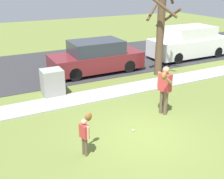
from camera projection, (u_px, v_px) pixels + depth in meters
ground_plane at (99, 96)px, 11.20m from camera, size 48.00×48.00×0.00m
sidewalk_strip at (98, 95)px, 11.27m from camera, size 36.00×1.20×0.06m
road_surface at (62, 64)px, 15.42m from camera, size 36.00×6.80×0.02m
person_adult at (165, 86)px, 9.32m from camera, size 0.67×0.79×1.76m
person_child at (85, 130)px, 7.25m from camera, size 0.47×0.53×1.14m
baseball at (133, 130)px, 8.60m from camera, size 0.07×0.07×0.07m
utility_cabinet at (52, 83)px, 11.12m from camera, size 0.85×0.78×1.11m
street_tree_near at (161, 29)px, 12.98m from camera, size 1.84×1.88×4.24m
parked_suv_maroon at (96, 57)px, 13.91m from camera, size 4.70×1.90×1.63m
parked_van_white at (189, 43)px, 16.59m from camera, size 5.00×1.95×1.88m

